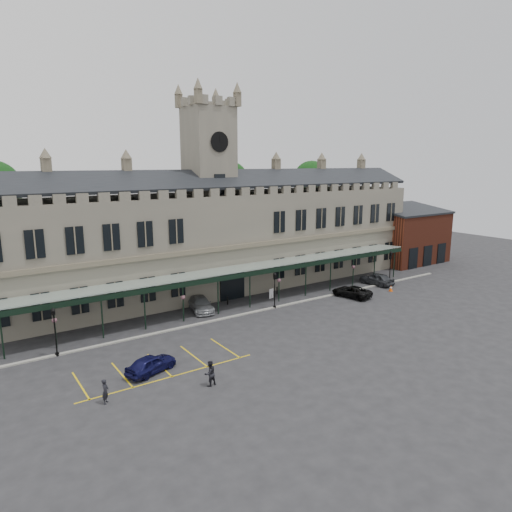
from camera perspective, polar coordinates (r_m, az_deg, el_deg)
ground at (r=45.18m, az=4.33°, el=-8.75°), size 140.00×140.00×0.00m
station_building at (r=56.42m, az=-5.67°, el=2.14°), size 60.00×10.36×17.30m
clock_tower at (r=55.80m, az=-5.85°, el=8.90°), size 5.60×5.60×24.80m
canopy at (r=50.20m, az=-0.94°, el=-3.75°), size 50.00×4.10×4.30m
brick_annex at (r=76.90m, az=18.36°, el=2.39°), size 12.40×8.36×9.23m
kerb at (r=49.32m, az=0.33°, el=-6.87°), size 60.00×0.40×0.12m
parking_markings at (r=37.38m, az=-11.68°, el=-13.47°), size 16.00×6.00×0.01m
tree_behind_mid at (r=67.59m, az=-3.49°, el=9.15°), size 6.00×6.00×16.00m
tree_behind_right at (r=77.00m, az=6.93°, el=9.38°), size 6.00×6.00×16.00m
lamp_post_left at (r=41.13m, az=-23.86°, el=-8.15°), size 0.40×0.40×4.20m
lamp_post_mid at (r=49.75m, az=2.35°, el=-3.87°), size 0.39×0.39×4.10m
lamp_post_right at (r=62.63m, az=16.45°, el=-0.95°), size 0.41×0.41×4.37m
traffic_cone at (r=59.16m, az=16.51°, el=-3.90°), size 0.47×0.47×0.74m
sign_board at (r=53.85m, az=1.92°, el=-4.72°), size 0.67×0.18×1.15m
bollard_left at (r=51.60m, az=-3.58°, el=-5.56°), size 0.17×0.17×0.96m
bollard_right at (r=55.67m, az=2.65°, el=-4.31°), size 0.16×0.16×0.88m
car_left_a at (r=36.46m, az=-12.99°, el=-12.99°), size 4.42×2.94×1.40m
car_taxi at (r=49.78m, az=-6.95°, el=-5.96°), size 3.18×5.42×1.48m
car_van at (r=55.47m, az=11.87°, el=-4.37°), size 3.23×5.17×1.33m
car_right_a at (r=61.70m, az=14.85°, el=-2.77°), size 2.28×4.79×1.58m
person_a at (r=32.99m, az=-18.32°, el=-15.77°), size 0.69×0.74×1.70m
person_b at (r=33.74m, az=-5.79°, el=-14.39°), size 1.01×0.84×1.88m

